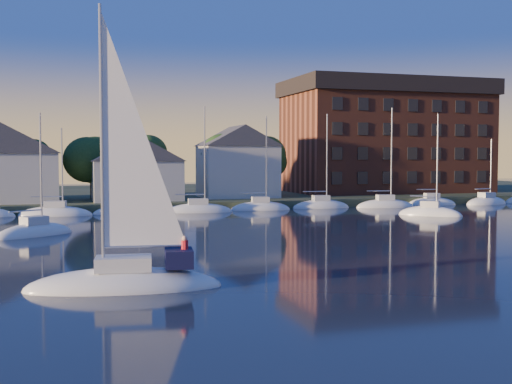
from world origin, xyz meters
name	(u,v)px	position (x,y,z in m)	size (l,w,h in m)	color
ground	(414,301)	(0.00, 0.00, 0.00)	(260.00, 260.00, 0.00)	black
shoreline_land	(161,198)	(0.00, 75.00, 0.00)	(160.00, 50.00, 2.00)	#2E3A22
wooden_dock	(190,210)	(0.00, 52.00, 0.00)	(120.00, 3.00, 1.00)	brown
clubhouse_west	(3,162)	(-22.00, 58.00, 5.93)	(13.65, 9.45, 9.64)	beige
clubhouse_centre	(136,168)	(-6.00, 57.00, 5.13)	(11.55, 8.40, 8.08)	beige
clubhouse_east	(237,161)	(8.00, 59.00, 6.00)	(10.50, 8.40, 9.80)	beige
condo_block	(386,136)	(34.00, 64.95, 9.79)	(31.00, 17.00, 17.40)	brown
tree_line	(189,152)	(2.00, 63.00, 7.18)	(93.40, 5.40, 8.90)	#362818
moored_fleet	(228,210)	(4.00, 49.00, 0.10)	(95.50, 2.40, 12.05)	white
hero_sailboat	(127,276)	(-12.44, 6.75, 0.63)	(10.28, 4.50, 15.31)	white
drifting_sailboat_left	(35,235)	(-17.60, 30.72, 0.10)	(7.33, 6.16, 11.41)	white
drifting_sailboat_right	(430,215)	(24.13, 36.55, 0.10)	(6.76, 6.62, 11.30)	white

